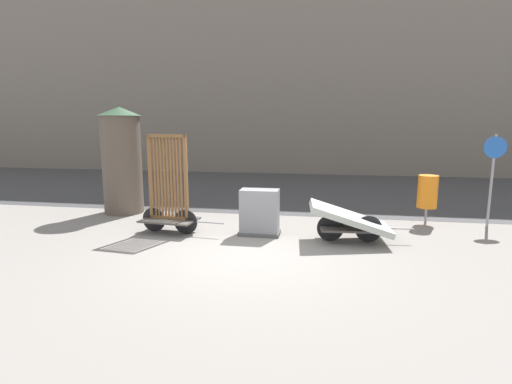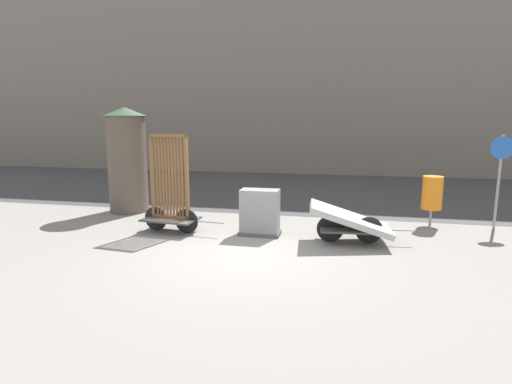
{
  "view_description": "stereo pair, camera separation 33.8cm",
  "coord_description": "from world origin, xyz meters",
  "px_view_note": "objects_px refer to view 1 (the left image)",
  "views": [
    {
      "loc": [
        1.44,
        -7.08,
        2.46
      ],
      "look_at": [
        0.0,
        1.23,
        1.0
      ],
      "focal_mm": 28.0,
      "sensor_mm": 36.0,
      "label": 1
    },
    {
      "loc": [
        1.77,
        -7.02,
        2.46
      ],
      "look_at": [
        0.0,
        1.23,
        1.0
      ],
      "focal_mm": 28.0,
      "sensor_mm": 36.0,
      "label": 2
    }
  ],
  "objects_px": {
    "trash_bin": "(428,192)",
    "sign_post": "(493,168)",
    "bike_cart_with_bedframe": "(169,199)",
    "bike_cart_with_mattress": "(350,220)",
    "advertising_column": "(122,160)",
    "utility_cabinet": "(260,214)"
  },
  "relations": [
    {
      "from": "bike_cart_with_mattress",
      "to": "advertising_column",
      "type": "distance_m",
      "value": 6.36
    },
    {
      "from": "sign_post",
      "to": "bike_cart_with_bedframe",
      "type": "bearing_deg",
      "value": -166.33
    },
    {
      "from": "bike_cart_with_bedframe",
      "to": "trash_bin",
      "type": "distance_m",
      "value": 6.16
    },
    {
      "from": "sign_post",
      "to": "trash_bin",
      "type": "bearing_deg",
      "value": 179.68
    },
    {
      "from": "utility_cabinet",
      "to": "trash_bin",
      "type": "height_order",
      "value": "trash_bin"
    },
    {
      "from": "bike_cart_with_mattress",
      "to": "sign_post",
      "type": "xyz_separation_m",
      "value": [
        3.33,
        1.77,
        0.95
      ]
    },
    {
      "from": "advertising_column",
      "to": "utility_cabinet",
      "type": "bearing_deg",
      "value": -21.4
    },
    {
      "from": "utility_cabinet",
      "to": "bike_cart_with_mattress",
      "type": "bearing_deg",
      "value": -5.36
    },
    {
      "from": "bike_cart_with_bedframe",
      "to": "bike_cart_with_mattress",
      "type": "relative_size",
      "value": 1.02
    },
    {
      "from": "trash_bin",
      "to": "sign_post",
      "type": "relative_size",
      "value": 0.55
    },
    {
      "from": "utility_cabinet",
      "to": "advertising_column",
      "type": "bearing_deg",
      "value": 158.6
    },
    {
      "from": "bike_cart_with_mattress",
      "to": "trash_bin",
      "type": "distance_m",
      "value": 2.65
    },
    {
      "from": "bike_cart_with_bedframe",
      "to": "utility_cabinet",
      "type": "height_order",
      "value": "bike_cart_with_bedframe"
    },
    {
      "from": "utility_cabinet",
      "to": "sign_post",
      "type": "xyz_separation_m",
      "value": [
        5.27,
        1.59,
        0.94
      ]
    },
    {
      "from": "utility_cabinet",
      "to": "trash_bin",
      "type": "xyz_separation_m",
      "value": [
        3.87,
        1.6,
        0.34
      ]
    },
    {
      "from": "bike_cart_with_mattress",
      "to": "bike_cart_with_bedframe",
      "type": "bearing_deg",
      "value": 175.56
    },
    {
      "from": "bike_cart_with_bedframe",
      "to": "bike_cart_with_mattress",
      "type": "distance_m",
      "value": 3.98
    },
    {
      "from": "bike_cart_with_mattress",
      "to": "sign_post",
      "type": "relative_size",
      "value": 0.99
    },
    {
      "from": "advertising_column",
      "to": "trash_bin",
      "type": "bearing_deg",
      "value": 0.0
    },
    {
      "from": "bike_cart_with_bedframe",
      "to": "bike_cart_with_mattress",
      "type": "bearing_deg",
      "value": 5.94
    },
    {
      "from": "trash_bin",
      "to": "sign_post",
      "type": "distance_m",
      "value": 1.52
    },
    {
      "from": "bike_cart_with_mattress",
      "to": "utility_cabinet",
      "type": "relative_size",
      "value": 2.13
    }
  ]
}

